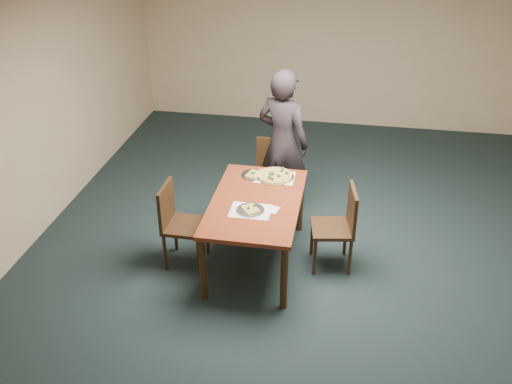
% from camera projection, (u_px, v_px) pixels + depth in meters
% --- Properties ---
extents(ground, '(8.00, 8.00, 0.00)m').
position_uv_depth(ground, '(299.00, 265.00, 6.07)').
color(ground, black).
rests_on(ground, ground).
extents(room_shell, '(8.00, 8.00, 8.00)m').
position_uv_depth(room_shell, '(306.00, 112.00, 5.21)').
color(room_shell, tan).
rests_on(room_shell, ground).
extents(dining_table, '(0.90, 1.50, 0.75)m').
position_uv_depth(dining_table, '(256.00, 208.00, 5.82)').
color(dining_table, '#5C2212').
rests_on(dining_table, ground).
extents(chair_far, '(0.42, 0.42, 0.91)m').
position_uv_depth(chair_far, '(272.00, 172.00, 6.82)').
color(chair_far, black).
rests_on(chair_far, ground).
extents(chair_left, '(0.42, 0.42, 0.91)m').
position_uv_depth(chair_left, '(178.00, 220.00, 5.89)').
color(chair_left, black).
rests_on(chair_left, ground).
extents(chair_right, '(0.49, 0.49, 0.91)m').
position_uv_depth(chair_right, '(340.00, 223.00, 5.84)').
color(chair_right, black).
rests_on(chair_right, ground).
extents(diner, '(0.75, 0.62, 1.77)m').
position_uv_depth(diner, '(283.00, 142.00, 6.68)').
color(diner, black).
rests_on(diner, ground).
extents(placemat_main, '(0.42, 0.32, 0.00)m').
position_uv_depth(placemat_main, '(275.00, 177.00, 6.21)').
color(placemat_main, white).
rests_on(placemat_main, dining_table).
extents(placemat_near, '(0.40, 0.30, 0.00)m').
position_uv_depth(placemat_near, '(250.00, 211.00, 5.60)').
color(placemat_near, white).
rests_on(placemat_near, dining_table).
extents(pizza_pan, '(0.41, 0.41, 0.07)m').
position_uv_depth(pizza_pan, '(275.00, 175.00, 6.20)').
color(pizza_pan, silver).
rests_on(pizza_pan, dining_table).
extents(slice_plate_near, '(0.28, 0.28, 0.06)m').
position_uv_depth(slice_plate_near, '(250.00, 210.00, 5.60)').
color(slice_plate_near, silver).
rests_on(slice_plate_near, dining_table).
extents(slice_plate_far, '(0.28, 0.28, 0.06)m').
position_uv_depth(slice_plate_far, '(254.00, 175.00, 6.24)').
color(slice_plate_far, silver).
rests_on(slice_plate_far, dining_table).
extents(napkin, '(0.17, 0.17, 0.01)m').
position_uv_depth(napkin, '(271.00, 209.00, 5.62)').
color(napkin, white).
rests_on(napkin, dining_table).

